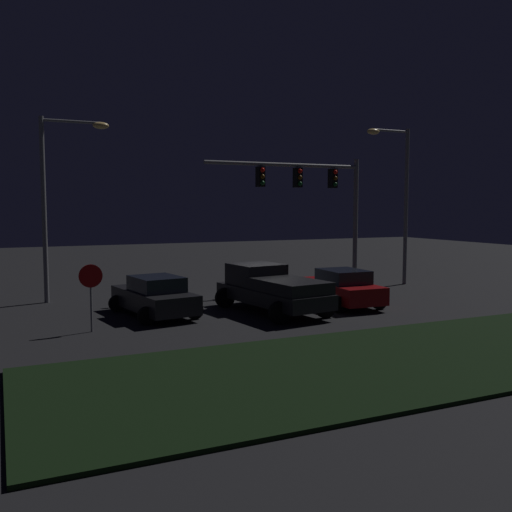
{
  "coord_description": "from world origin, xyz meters",
  "views": [
    {
      "loc": [
        -10.02,
        -21.21,
        4.1
      ],
      "look_at": [
        -0.11,
        0.41,
        2.01
      ],
      "focal_mm": 39.59,
      "sensor_mm": 36.0,
      "label": 1
    }
  ],
  "objects_px": {
    "street_lamp_left": "(58,185)",
    "street_lamp_right": "(398,187)",
    "car_sedan_far": "(341,288)",
    "pickup_truck": "(270,286)",
    "car_sedan": "(155,296)",
    "traffic_signal_gantry": "(315,190)",
    "stop_sign": "(91,285)"
  },
  "relations": [
    {
      "from": "traffic_signal_gantry",
      "to": "stop_sign",
      "type": "relative_size",
      "value": 3.73
    },
    {
      "from": "street_lamp_left",
      "to": "street_lamp_right",
      "type": "height_order",
      "value": "street_lamp_right"
    },
    {
      "from": "street_lamp_left",
      "to": "street_lamp_right",
      "type": "bearing_deg",
      "value": -6.04
    },
    {
      "from": "pickup_truck",
      "to": "traffic_signal_gantry",
      "type": "distance_m",
      "value": 7.71
    },
    {
      "from": "pickup_truck",
      "to": "car_sedan_far",
      "type": "xyz_separation_m",
      "value": [
        3.33,
        0.11,
        -0.26
      ]
    },
    {
      "from": "car_sedan",
      "to": "street_lamp_right",
      "type": "height_order",
      "value": "street_lamp_right"
    },
    {
      "from": "car_sedan",
      "to": "car_sedan_far",
      "type": "relative_size",
      "value": 1.04
    },
    {
      "from": "car_sedan_far",
      "to": "street_lamp_left",
      "type": "bearing_deg",
      "value": 63.15
    },
    {
      "from": "street_lamp_left",
      "to": "stop_sign",
      "type": "relative_size",
      "value": 3.52
    },
    {
      "from": "street_lamp_right",
      "to": "pickup_truck",
      "type": "bearing_deg",
      "value": -156.27
    },
    {
      "from": "pickup_truck",
      "to": "street_lamp_right",
      "type": "xyz_separation_m",
      "value": [
        9.43,
        4.15,
        4.11
      ]
    },
    {
      "from": "car_sedan",
      "to": "pickup_truck",
      "type": "bearing_deg",
      "value": -113.28
    },
    {
      "from": "traffic_signal_gantry",
      "to": "street_lamp_left",
      "type": "bearing_deg",
      "value": 174.14
    },
    {
      "from": "traffic_signal_gantry",
      "to": "street_lamp_right",
      "type": "xyz_separation_m",
      "value": [
        4.7,
        -0.53,
        0.21
      ]
    },
    {
      "from": "car_sedan_far",
      "to": "street_lamp_left",
      "type": "xyz_separation_m",
      "value": [
        -10.48,
        5.79,
        4.26
      ]
    },
    {
      "from": "car_sedan_far",
      "to": "traffic_signal_gantry",
      "type": "relative_size",
      "value": 0.54
    },
    {
      "from": "pickup_truck",
      "to": "stop_sign",
      "type": "bearing_deg",
      "value": 88.45
    },
    {
      "from": "car_sedan_far",
      "to": "traffic_signal_gantry",
      "type": "xyz_separation_m",
      "value": [
        1.4,
        4.57,
        4.16
      ]
    },
    {
      "from": "pickup_truck",
      "to": "car_sedan",
      "type": "relative_size",
      "value": 1.22
    },
    {
      "from": "stop_sign",
      "to": "traffic_signal_gantry",
      "type": "bearing_deg",
      "value": 25.1
    },
    {
      "from": "car_sedan_far",
      "to": "traffic_signal_gantry",
      "type": "bearing_deg",
      "value": -15.04
    },
    {
      "from": "car_sedan",
      "to": "street_lamp_right",
      "type": "xyz_separation_m",
      "value": [
        13.72,
        3.04,
        4.37
      ]
    },
    {
      "from": "car_sedan_far",
      "to": "street_lamp_right",
      "type": "bearing_deg",
      "value": -54.51
    },
    {
      "from": "street_lamp_right",
      "to": "stop_sign",
      "type": "bearing_deg",
      "value": -163.26
    },
    {
      "from": "pickup_truck",
      "to": "street_lamp_right",
      "type": "distance_m",
      "value": 11.09
    },
    {
      "from": "pickup_truck",
      "to": "street_lamp_right",
      "type": "relative_size",
      "value": 0.69
    },
    {
      "from": "pickup_truck",
      "to": "car_sedan_far",
      "type": "distance_m",
      "value": 3.34
    },
    {
      "from": "traffic_signal_gantry",
      "to": "street_lamp_right",
      "type": "distance_m",
      "value": 4.74
    },
    {
      "from": "pickup_truck",
      "to": "street_lamp_left",
      "type": "bearing_deg",
      "value": 42.66
    },
    {
      "from": "pickup_truck",
      "to": "car_sedan",
      "type": "bearing_deg",
      "value": 67.72
    },
    {
      "from": "car_sedan",
      "to": "stop_sign",
      "type": "bearing_deg",
      "value": 116.93
    },
    {
      "from": "pickup_truck",
      "to": "stop_sign",
      "type": "distance_m",
      "value": 6.94
    }
  ]
}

